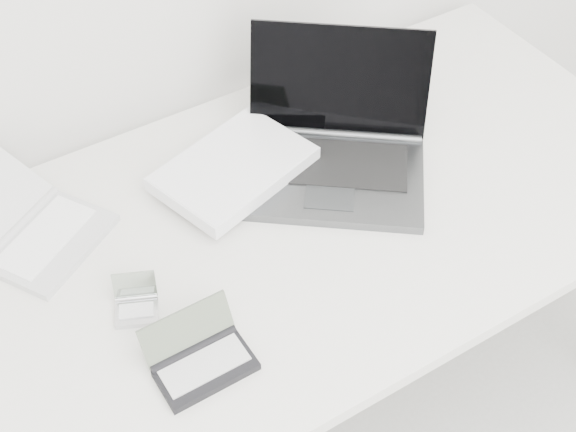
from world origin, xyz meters
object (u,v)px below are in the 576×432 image
palmtop_charcoal (201,359)px  desk (290,234)px  laptop_large (294,157)px  netbook_open_white (34,231)px

palmtop_charcoal → desk: bearing=33.9°
laptop_large → palmtop_charcoal: 0.49m
desk → netbook_open_white: 0.49m
netbook_open_white → laptop_large: bearing=-42.6°
desk → palmtop_charcoal: palmtop_charcoal is taller
desk → netbook_open_white: size_ratio=4.55×
desk → netbook_open_white: (-0.44, 0.21, 0.07)m
desk → netbook_open_white: bearing=154.4°
laptop_large → palmtop_charcoal: laptop_large is taller
netbook_open_white → palmtop_charcoal: 0.44m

